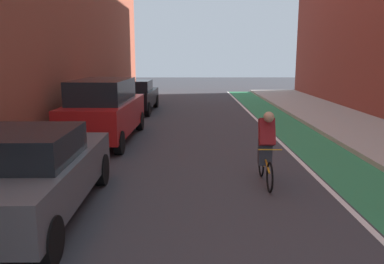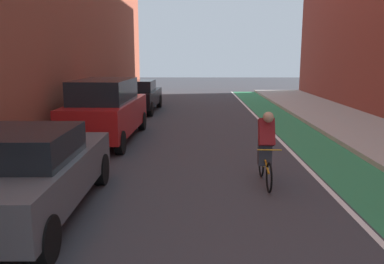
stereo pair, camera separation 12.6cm
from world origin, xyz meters
name	(u,v)px [view 2 (the right image)]	position (x,y,z in m)	size (l,w,h in m)	color
ground_plane	(206,162)	(0.00, 13.98, 0.00)	(79.13, 79.13, 0.00)	#38383D
bike_lane_paint	(314,145)	(3.36, 15.98, 0.00)	(1.60, 35.97, 0.00)	#2D8451
lane_divider_stripe	(284,145)	(2.46, 15.98, 0.00)	(0.12, 35.97, 0.00)	white
parked_sedan_gray	(27,172)	(-3.11, 10.52, 0.79)	(1.95, 4.37, 1.53)	#595B60
parked_suv_red	(107,109)	(-3.12, 16.60, 1.02)	(1.97, 4.81, 1.98)	red
parked_sedan_black	(137,96)	(-3.12, 23.28, 0.79)	(2.08, 4.31, 1.53)	black
cyclist_trailing	(266,145)	(1.20, 12.26, 0.84)	(0.48, 1.67, 1.59)	black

